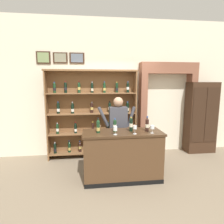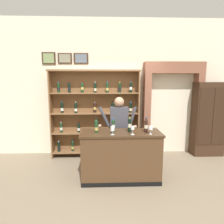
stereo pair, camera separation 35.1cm
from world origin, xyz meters
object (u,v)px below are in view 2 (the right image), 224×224
object	(u,v)px
tasting_bottle_bianco	(146,125)
wine_glass_left	(133,128)
wine_shelf	(95,112)
shopkeeper	(119,124)
tasting_bottle_super_tuscan	(96,126)
tasting_counter	(121,156)
wine_glass_spare	(113,129)
wine_glass_right	(151,128)
side_cabinet	(208,119)
tasting_bottle_vin_santo	(113,125)
tasting_bottle_chianti	(130,125)

from	to	relation	value
tasting_bottle_bianco	wine_glass_left	bearing A→B (deg)	-150.26
wine_shelf	tasting_bottle_bianco	bearing A→B (deg)	-50.29
shopkeeper	wine_glass_left	xyz separation A→B (m)	(0.19, -0.78, 0.10)
tasting_bottle_super_tuscan	tasting_counter	bearing A→B (deg)	2.10
wine_glass_spare	wine_glass_left	world-z (taller)	wine_glass_left
shopkeeper	wine_glass_right	size ratio (longest dim) A/B	10.56
tasting_counter	side_cabinet	bearing A→B (deg)	27.34
wine_glass_spare	wine_shelf	bearing A→B (deg)	105.44
side_cabinet	shopkeeper	world-z (taller)	side_cabinet
tasting_counter	wine_glass_left	world-z (taller)	wine_glass_left
tasting_counter	tasting_bottle_super_tuscan	xyz separation A→B (m)	(-0.47, -0.02, 0.61)
tasting_bottle_vin_santo	wine_glass_left	size ratio (longest dim) A/B	1.68
wine_shelf	wine_glass_left	world-z (taller)	wine_shelf
tasting_bottle_vin_santo	tasting_bottle_super_tuscan	bearing A→B (deg)	-172.25
tasting_bottle_bianco	wine_glass_spare	distance (m)	0.67
tasting_bottle_chianti	tasting_bottle_vin_santo	bearing A→B (deg)	178.29
tasting_counter	shopkeeper	distance (m)	0.78
wine_shelf	shopkeeper	distance (m)	0.87
wine_glass_left	shopkeeper	bearing A→B (deg)	103.89
tasting_counter	wine_glass_left	distance (m)	0.66
tasting_bottle_chianti	wine_glass_left	distance (m)	0.21
side_cabinet	tasting_bottle_chianti	bearing A→B (deg)	-151.24
tasting_counter	tasting_bottle_chianti	size ratio (longest dim) A/B	5.39
tasting_bottle_vin_santo	wine_glass_left	bearing A→B (deg)	-31.43
wine_glass_right	tasting_bottle_bianco	bearing A→B (deg)	109.43
shopkeeper	wine_glass_right	bearing A→B (deg)	-55.54
tasting_bottle_super_tuscan	tasting_bottle_vin_santo	xyz separation A→B (m)	(0.33, 0.04, 0.01)
wine_shelf	wine_glass_spare	world-z (taller)	wine_shelf
shopkeeper	tasting_bottle_vin_santo	distance (m)	0.60
wine_shelf	tasting_counter	bearing A→B (deg)	-65.52
shopkeeper	tasting_bottle_chianti	bearing A→B (deg)	-74.06
side_cabinet	tasting_bottle_super_tuscan	bearing A→B (deg)	-156.34
tasting_bottle_vin_santo	wine_shelf	bearing A→B (deg)	108.95
wine_shelf	tasting_bottle_super_tuscan	xyz separation A→B (m)	(0.09, -1.25, -0.07)
wine_shelf	wine_glass_right	distance (m)	1.79
wine_shelf	tasting_bottle_bianco	world-z (taller)	wine_shelf
side_cabinet	tasting_bottle_chianti	xyz separation A→B (m)	(-2.24, -1.23, 0.15)
shopkeeper	tasting_bottle_vin_santo	world-z (taller)	shopkeeper
wine_glass_spare	wine_glass_left	size ratio (longest dim) A/B	0.96
side_cabinet	wine_glass_spare	distance (m)	2.96
tasting_bottle_vin_santo	tasting_bottle_bianco	xyz separation A→B (m)	(0.63, -0.05, 0.01)
side_cabinet	wine_glass_spare	bearing A→B (deg)	-150.97
tasting_counter	shopkeeper	bearing A→B (deg)	89.42
tasting_bottle_super_tuscan	wine_glass_spare	distance (m)	0.35
wine_glass_right	tasting_bottle_chianti	bearing A→B (deg)	152.12
tasting_bottle_super_tuscan	tasting_bottle_bianco	distance (m)	0.96
tasting_bottle_super_tuscan	tasting_bottle_bianco	bearing A→B (deg)	-0.35
tasting_bottle_chianti	wine_glass_left	size ratio (longest dim) A/B	1.82
side_cabinet	shopkeeper	xyz separation A→B (m)	(-2.41, -0.65, 0.02)
side_cabinet	tasting_bottle_bianco	bearing A→B (deg)	-146.63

